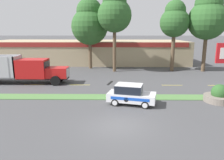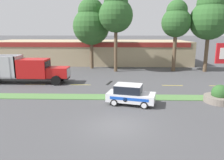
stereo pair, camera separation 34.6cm
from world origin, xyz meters
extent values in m
plane|color=#474749|center=(0.00, 0.00, 0.00)|extent=(600.00, 600.00, 0.00)
cube|color=#517F42|center=(0.00, 6.42, 0.03)|extent=(120.00, 1.72, 0.06)
cube|color=yellow|center=(-9.79, 11.28, 0.00)|extent=(2.40, 0.14, 0.01)
cube|color=yellow|center=(-4.39, 11.28, 0.00)|extent=(2.40, 0.14, 0.01)
cube|color=yellow|center=(1.01, 11.28, 0.00)|extent=(2.40, 0.14, 0.01)
cube|color=yellow|center=(6.41, 11.28, 0.00)|extent=(2.40, 0.14, 0.01)
cube|color=yellow|center=(11.81, 11.28, 0.00)|extent=(2.40, 0.14, 0.01)
cube|color=black|center=(-12.25, 12.08, 0.66)|extent=(12.68, 1.33, 0.18)
cube|color=red|center=(-7.15, 12.08, 1.35)|extent=(2.48, 1.99, 1.20)
cube|color=#B7B7BC|center=(-5.88, 12.08, 1.35)|extent=(0.06, 1.70, 1.02)
cube|color=red|center=(-10.09, 12.08, 1.84)|extent=(3.39, 2.43, 2.18)
cube|color=black|center=(-8.37, 12.08, 2.22)|extent=(0.04, 2.06, 0.98)
cylinder|color=silver|center=(-11.89, 11.29, 2.48)|extent=(0.14, 0.14, 1.29)
cube|color=#B7B7BC|center=(-11.87, 12.08, 2.08)|extent=(0.16, 2.43, 2.54)
cube|color=#A3A3A8|center=(-12.47, 10.85, 2.08)|extent=(0.10, 0.04, 2.42)
cylinder|color=black|center=(-7.15, 10.89, 0.57)|extent=(1.13, 0.30, 1.13)
cylinder|color=black|center=(-7.15, 13.27, 0.57)|extent=(1.13, 0.30, 1.13)
cube|color=white|center=(1.18, 4.45, 0.66)|extent=(4.37, 2.74, 0.70)
cube|color=black|center=(0.94, 4.51, 1.36)|extent=(2.55, 2.08, 0.69)
cube|color=white|center=(0.94, 4.51, 1.72)|extent=(2.55, 2.08, 0.04)
cube|color=black|center=(-0.69, 4.93, 1.76)|extent=(0.55, 1.45, 0.03)
cube|color=blue|center=(0.95, 3.57, 0.73)|extent=(3.15, 0.81, 0.25)
cylinder|color=black|center=(0.66, 3.64, 0.66)|extent=(0.38, 0.10, 0.39)
cylinder|color=black|center=(2.19, 3.31, 0.31)|extent=(0.64, 0.34, 0.61)
cylinder|color=silver|center=(2.16, 3.21, 0.31)|extent=(0.42, 0.12, 0.43)
cylinder|color=black|center=(2.61, 4.98, 0.31)|extent=(0.64, 0.34, 0.61)
cylinder|color=silver|center=(2.63, 5.08, 0.31)|extent=(0.42, 0.12, 0.43)
cylinder|color=black|center=(-0.25, 3.93, 0.31)|extent=(0.64, 0.34, 0.61)
cylinder|color=silver|center=(-0.28, 3.82, 0.31)|extent=(0.42, 0.12, 0.43)
cylinder|color=black|center=(0.17, 5.60, 0.31)|extent=(0.64, 0.34, 0.61)
cylinder|color=silver|center=(0.20, 5.70, 0.31)|extent=(0.42, 0.12, 0.43)
cylinder|color=slate|center=(9.06, 5.26, 0.28)|extent=(2.64, 2.64, 0.57)
sphere|color=#2D5B28|center=(9.06, 5.26, 0.86)|extent=(1.45, 1.45, 1.45)
cube|color=black|center=(0.00, 6.26, 0.01)|extent=(0.47, 0.47, 0.03)
cone|color=#EA5B14|center=(0.00, 6.26, 0.34)|extent=(0.36, 0.36, 0.63)
cylinder|color=white|center=(0.00, 6.26, 0.41)|extent=(0.20, 0.20, 0.08)
cube|color=tan|center=(-5.47, 30.49, 2.16)|extent=(37.68, 12.00, 4.31)
cube|color=maroon|center=(-5.47, 24.44, 3.86)|extent=(35.79, 0.10, 0.80)
cylinder|color=brown|center=(-4.42, 23.04, 2.63)|extent=(0.54, 0.54, 5.27)
sphere|color=#2D5B28|center=(-4.42, 23.04, 6.91)|extent=(5.96, 5.96, 5.96)
sphere|color=#2D5B28|center=(-4.42, 23.04, 9.30)|extent=(4.18, 4.18, 4.18)
cylinder|color=brown|center=(13.56, 20.49, 3.08)|extent=(0.57, 0.57, 6.16)
sphere|color=#2D5B28|center=(13.56, 20.49, 7.75)|extent=(5.78, 5.78, 5.78)
sphere|color=#2D5B28|center=(13.56, 20.49, 10.06)|extent=(4.05, 4.05, 4.05)
cylinder|color=brown|center=(8.75, 20.76, 3.12)|extent=(0.57, 0.57, 6.23)
sphere|color=#2D5B28|center=(8.75, 20.76, 7.45)|extent=(4.42, 4.42, 4.42)
sphere|color=#2D5B28|center=(8.75, 20.76, 9.22)|extent=(3.10, 3.10, 3.10)
cylinder|color=brown|center=(-0.36, 20.18, 3.54)|extent=(0.51, 0.51, 7.08)
sphere|color=#2D5B28|center=(-0.36, 20.18, 8.48)|extent=(5.09, 5.09, 5.09)
sphere|color=#2D5B28|center=(-0.36, 20.18, 10.51)|extent=(3.56, 3.56, 3.56)
camera|label=1|loc=(-0.25, -13.54, 6.18)|focal=35.00mm
camera|label=2|loc=(0.10, -13.53, 6.18)|focal=35.00mm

